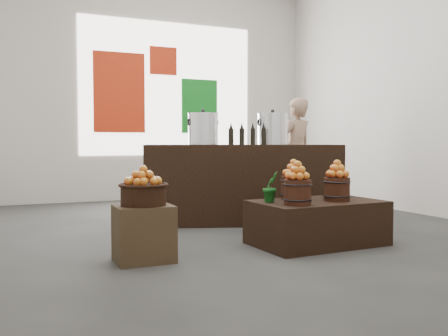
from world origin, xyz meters
name	(u,v)px	position (x,y,z in m)	size (l,w,h in m)	color
ground	(233,229)	(0.00, 0.00, 0.00)	(7.00, 7.00, 0.00)	#3A3A37
back_wall	(152,88)	(0.00, 3.50, 2.00)	(6.00, 0.04, 4.00)	beige
back_opening	(168,89)	(0.30, 3.48, 2.00)	(3.20, 0.02, 2.40)	white
deco_red_left	(119,92)	(-0.60, 3.47, 1.90)	(0.90, 0.04, 1.40)	#B8280E
deco_green_right	(199,106)	(0.90, 3.47, 1.70)	(0.70, 0.04, 1.00)	#11701B
deco_red_upper	(163,61)	(0.20, 3.47, 2.50)	(0.50, 0.04, 0.50)	#B8280E
crate	(144,233)	(-1.36, -1.12, 0.24)	(0.49, 0.40, 0.49)	#493322
wicker_basket	(143,195)	(-1.36, -1.12, 0.58)	(0.39, 0.39, 0.18)	black
apples_in_basket	(143,176)	(-1.36, -1.12, 0.75)	(0.30, 0.30, 0.16)	#AE0517
display_table	(317,223)	(0.42, -1.12, 0.22)	(1.28, 0.79, 0.44)	black
apple_bucket_front_left	(298,192)	(0.07, -1.31, 0.56)	(0.26, 0.26, 0.24)	#381B0F
apples_in_bucket_front_left	(298,171)	(0.07, -1.31, 0.76)	(0.19, 0.19, 0.17)	#AE0517
apple_bucket_front_right	(337,189)	(0.59, -1.21, 0.56)	(0.26, 0.26, 0.24)	#381B0F
apples_in_bucket_front_right	(337,169)	(0.59, -1.21, 0.76)	(0.19, 0.19, 0.17)	#AE0517
apple_bucket_rear	(293,188)	(0.28, -0.89, 0.56)	(0.26, 0.26, 0.24)	#381B0F
apples_in_bucket_rear	(293,168)	(0.28, -0.89, 0.76)	(0.19, 0.19, 0.17)	#AE0517
herb_garnish_right	(334,184)	(0.79, -0.89, 0.59)	(0.26, 0.22, 0.29)	#135B1A
herb_garnish_left	(271,187)	(-0.07, -1.03, 0.60)	(0.17, 0.14, 0.30)	#135B1A
counter	(242,184)	(0.32, 0.43, 0.50)	(2.44, 0.78, 1.00)	black
stock_pot_left	(203,130)	(-0.15, 0.59, 1.19)	(0.38, 0.38, 0.38)	silver
stock_pot_center	(272,130)	(0.69, 0.30, 1.19)	(0.38, 0.38, 0.38)	silver
oil_cruets	(244,133)	(0.24, 0.20, 1.14)	(0.36, 0.07, 0.28)	black
shopper	(296,153)	(1.72, 1.39, 0.86)	(0.63, 0.41, 1.72)	#8C6B55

